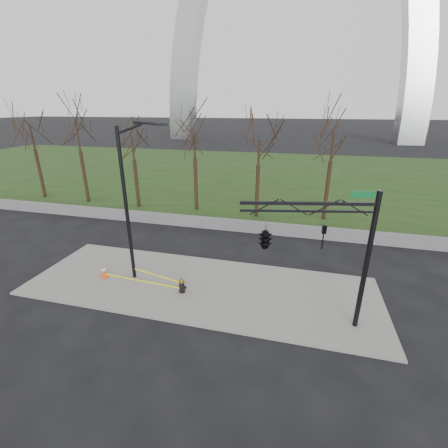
% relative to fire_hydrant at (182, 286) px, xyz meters
% --- Properties ---
extents(ground, '(500.00, 500.00, 0.00)m').
position_rel_fire_hydrant_xyz_m(ground, '(0.65, 0.78, -0.46)').
color(ground, black).
rests_on(ground, ground).
extents(sidewalk, '(18.00, 6.00, 0.10)m').
position_rel_fire_hydrant_xyz_m(sidewalk, '(0.65, 0.78, -0.41)').
color(sidewalk, slate).
rests_on(sidewalk, ground).
extents(grass_strip, '(120.00, 40.00, 0.06)m').
position_rel_fire_hydrant_xyz_m(grass_strip, '(0.65, 30.78, -0.43)').
color(grass_strip, '#1C3312').
rests_on(grass_strip, ground).
extents(guardrail, '(60.00, 0.30, 0.90)m').
position_rel_fire_hydrant_xyz_m(guardrail, '(0.65, 8.78, -0.01)').
color(guardrail, '#59595B').
rests_on(guardrail, ground).
extents(tree_row, '(31.78, 4.00, 7.72)m').
position_rel_fire_hydrant_xyz_m(tree_row, '(-6.46, 12.78, 3.40)').
color(tree_row, black).
rests_on(tree_row, ground).
extents(fire_hydrant, '(0.48, 0.33, 0.78)m').
position_rel_fire_hydrant_xyz_m(fire_hydrant, '(0.00, 0.00, 0.00)').
color(fire_hydrant, black).
rests_on(fire_hydrant, sidewalk).
extents(traffic_cone, '(0.42, 0.42, 0.66)m').
position_rel_fire_hydrant_xyz_m(traffic_cone, '(-4.65, 0.31, -0.03)').
color(traffic_cone, '#FB440D').
rests_on(traffic_cone, sidewalk).
extents(street_light, '(2.33, 0.84, 8.21)m').
position_rel_fire_hydrant_xyz_m(street_light, '(-2.86, 0.80, 4.24)').
color(street_light, black).
rests_on(street_light, ground).
extents(traffic_signal_mast, '(5.00, 2.54, 6.00)m').
position_rel_fire_hydrant_xyz_m(traffic_signal_mast, '(4.89, -1.23, 3.69)').
color(traffic_signal_mast, black).
rests_on(traffic_signal_mast, ground).
extents(caution_tape, '(4.64, 0.74, 0.40)m').
position_rel_fire_hydrant_xyz_m(caution_tape, '(-2.01, 0.24, -0.04)').
color(caution_tape, yellow).
rests_on(caution_tape, ground).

